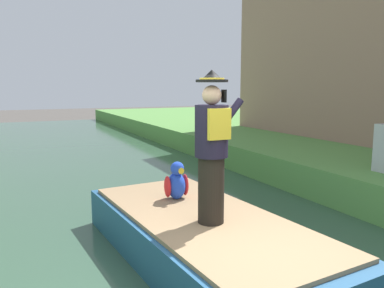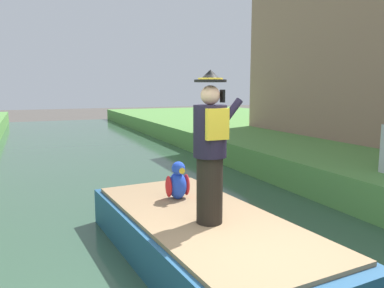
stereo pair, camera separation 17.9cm
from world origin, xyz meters
TOP-DOWN VIEW (x-y plane):
  - boat at (0.00, 1.18)m, footprint 2.13×4.33m
  - person_pirate at (-0.03, 0.90)m, footprint 0.61×0.42m
  - parrot_plush at (-0.03, 2.00)m, footprint 0.36×0.35m

SIDE VIEW (x-z plane):
  - boat at x=0.00m, z-range 0.10..0.71m
  - parrot_plush at x=-0.03m, z-range 0.67..1.24m
  - person_pirate at x=-0.03m, z-range 0.71..2.56m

